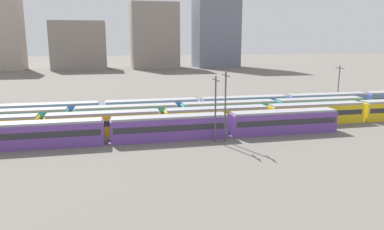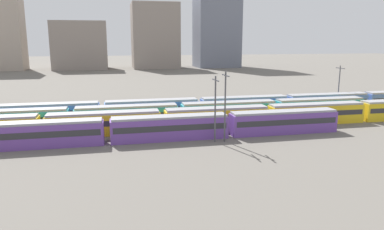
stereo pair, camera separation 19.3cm
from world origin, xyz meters
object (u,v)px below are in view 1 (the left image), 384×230
object	(u,v)px
catenary_pole_1	(339,84)
train_track_2	(179,113)
catenary_pole_2	(225,103)
train_track_1	(268,115)
train_track_0	(170,127)
train_track_3	(244,105)
catenary_pole_0	(215,106)

from	to	relation	value
catenary_pole_1	train_track_2	bearing A→B (deg)	-167.54
train_track_2	catenary_pole_1	distance (m)	39.21
train_track_2	catenary_pole_2	xyz separation A→B (m)	(4.49, -13.30, 3.95)
train_track_1	train_track_2	size ratio (longest dim) A/B	1.51
train_track_0	train_track_3	world-z (taller)	same
train_track_2	catenary_pole_2	bearing A→B (deg)	-71.33
train_track_2	train_track_1	bearing A→B (deg)	-19.06
catenary_pole_2	train_track_2	bearing A→B (deg)	108.67
train_track_2	train_track_3	xyz separation A→B (m)	(14.45, 5.20, 0.00)
train_track_2	catenary_pole_2	world-z (taller)	catenary_pole_2
train_track_0	catenary_pole_2	xyz separation A→B (m)	(7.89, -2.90, 3.95)
train_track_3	catenary_pole_0	distance (m)	21.96
train_track_1	train_track_3	xyz separation A→B (m)	(-0.60, 10.40, 0.00)
train_track_1	catenary_pole_1	world-z (taller)	catenary_pole_1
train_track_0	catenary_pole_1	size ratio (longest dim) A/B	5.89
train_track_1	catenary_pole_2	xyz separation A→B (m)	(-10.56, -8.10, 3.95)
train_track_1	catenary_pole_1	size ratio (longest dim) A/B	11.88
train_track_2	catenary_pole_2	size ratio (longest dim) A/B	7.05
train_track_2	catenary_pole_0	world-z (taller)	catenary_pole_0
catenary_pole_0	train_track_2	bearing A→B (deg)	102.82
train_track_1	catenary_pole_2	size ratio (longest dim) A/B	10.62
train_track_3	catenary_pole_0	world-z (taller)	catenary_pole_0
catenary_pole_2	train_track_3	bearing A→B (deg)	61.69
train_track_1	train_track_2	xyz separation A→B (m)	(-15.05, 5.20, 0.00)
train_track_0	train_track_3	xyz separation A→B (m)	(17.85, 15.60, 0.00)
train_track_0	catenary_pole_1	xyz separation A→B (m)	(41.54, 18.83, 3.37)
train_track_0	train_track_3	bearing A→B (deg)	41.15
train_track_0	catenary_pole_1	world-z (taller)	catenary_pole_1
train_track_1	catenary_pole_0	world-z (taller)	catenary_pole_0
train_track_3	train_track_1	bearing A→B (deg)	-86.72
catenary_pole_0	train_track_3	bearing A→B (deg)	58.08
catenary_pole_0	catenary_pole_2	size ratio (longest dim) A/B	0.94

